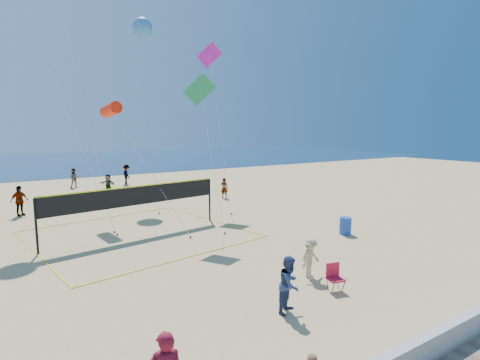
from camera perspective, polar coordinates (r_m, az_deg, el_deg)
ground at (r=10.92m, az=3.85°, el=-22.14°), size 120.00×120.00×0.00m
ocean at (r=70.04m, az=-27.80°, el=2.45°), size 140.00×50.00×0.03m
bystander_a at (r=11.66m, az=7.56°, el=-15.46°), size 1.04×0.97×1.71m
bystander_b at (r=14.29m, az=10.67°, el=-11.59°), size 1.04×0.73×1.47m
far_person_0 at (r=27.31m, az=-30.59°, el=-2.76°), size 1.21×0.97×1.92m
far_person_1 at (r=33.51m, az=-19.47°, el=-0.58°), size 1.29×1.52×1.65m
far_person_2 at (r=29.67m, az=-2.42°, el=-1.22°), size 0.67×0.69×1.60m
far_person_3 at (r=38.05m, az=-23.93°, el=0.26°), size 1.03×0.89×1.80m
far_person_4 at (r=38.55m, az=-16.89°, el=0.80°), size 0.81×1.31×1.95m
camp_chair at (r=13.46m, az=14.17°, el=-13.92°), size 0.60×0.71×1.03m
trash_barrel at (r=20.35m, az=15.77°, el=-6.72°), size 0.66×0.66×0.90m
volleyball_net at (r=19.95m, az=-15.52°, el=-3.13°), size 10.91×10.78×2.56m
kite_2 at (r=24.21m, az=-19.05°, el=10.08°), size 2.50×7.77×7.08m
kite_4 at (r=20.45m, az=-6.00°, el=12.65°), size 1.65×2.26×8.39m
kite_5 at (r=28.28m, az=-4.56°, el=17.54°), size 1.99×5.07×11.69m
kite_7 at (r=32.72m, az=-14.65°, el=21.58°), size 2.64×8.28×14.15m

